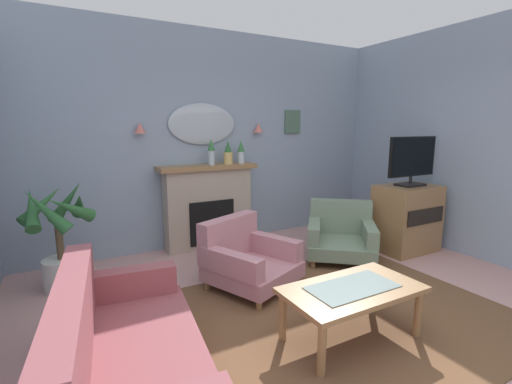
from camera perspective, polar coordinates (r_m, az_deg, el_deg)
floor at (r=3.31m, az=13.86°, el=-21.34°), size 6.28×6.43×0.10m
wall_back at (r=5.18m, az=-6.67°, el=8.30°), size 6.28×0.10×2.98m
patterned_rug at (r=3.41m, az=11.50°, el=-19.14°), size 3.20×2.40×0.01m
fireplace at (r=5.02m, az=-7.62°, el=-2.38°), size 1.36×0.36×1.16m
mantel_vase_left at (r=4.90m, az=-7.17°, el=6.56°), size 0.10×0.10×0.35m
mantel_vase_centre at (r=5.00m, az=-4.49°, el=6.12°), size 0.13×0.13×0.33m
mantel_vase_right at (r=5.09m, az=-2.43°, el=6.47°), size 0.10×0.10×0.32m
wall_mirror at (r=5.03m, az=-8.54°, el=10.70°), size 0.96×0.06×0.56m
wall_sconce_left at (r=4.75m, az=-18.08°, el=9.72°), size 0.14×0.14×0.14m
wall_sconce_right at (r=5.35m, az=0.37°, el=10.26°), size 0.14×0.14×0.14m
framed_picture at (r=5.74m, az=5.85°, el=11.11°), size 0.28×0.03×0.36m
coffee_table at (r=3.00m, az=15.11°, el=-15.46°), size 1.10×0.60×0.45m
floral_couch at (r=2.57m, az=-21.21°, el=-22.28°), size 1.05×1.80×0.76m
armchair_near_fireplace at (r=3.85m, az=-1.58°, el=-10.46°), size 1.06×1.07×0.71m
armchair_beside_couch at (r=4.75m, az=13.41°, el=-6.63°), size 1.14×1.14×0.71m
tv_cabinet at (r=5.26m, az=22.90°, el=-3.88°), size 0.80×0.57×0.90m
tv_flatscreen at (r=5.12m, az=23.72°, el=4.73°), size 0.84×0.24×0.65m
potted_plant_tall_palm at (r=4.19m, az=-28.96°, el=-6.13°), size 0.75×0.76×1.14m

